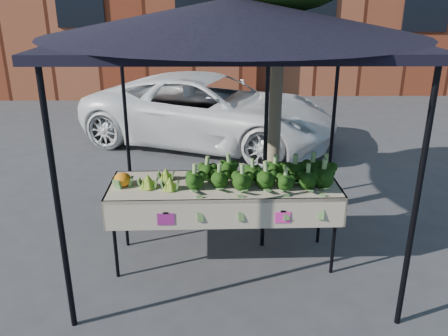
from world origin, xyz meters
The scene contains 8 objects.
ground centered at (0.00, 0.00, 0.00)m, with size 90.00×90.00×0.00m, color #363639.
table centered at (0.06, 0.04, 0.45)m, with size 2.42×0.86×0.90m.
canopy centered at (0.16, 0.39, 1.37)m, with size 3.16×3.16×2.74m, color black, non-canonical shape.
broccoli_heap centered at (0.45, 0.06, 1.03)m, with size 1.60×0.57×0.26m, color black.
romanesco_cluster centered at (-0.60, 0.02, 1.00)m, with size 0.43×0.47×0.20m, color #7FA52C.
cauliflower_pair centered at (-0.99, -0.01, 0.99)m, with size 0.20×0.20×0.18m, color orange.
vehicle centered at (-0.18, 4.19, 2.39)m, with size 2.20×1.33×4.77m, color white.
street_tree centered at (0.69, 1.03, 2.24)m, with size 2.28×2.28×4.49m, color #1E4C14, non-canonical shape.
Camera 1 is at (0.02, -4.46, 2.80)m, focal length 37.36 mm.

